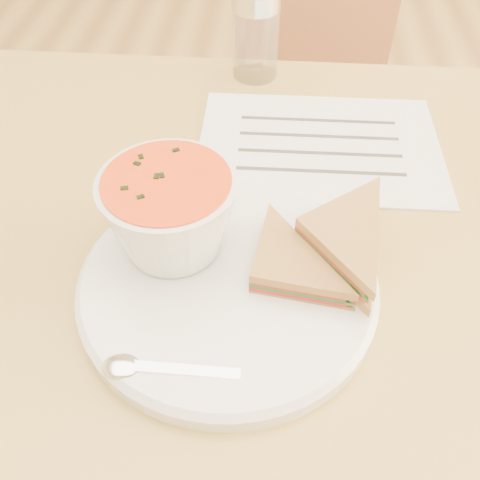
# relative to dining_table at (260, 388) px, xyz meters

# --- Properties ---
(floor) EXTENTS (5.00, 6.00, 0.01)m
(floor) POSITION_rel_dining_table_xyz_m (0.00, 0.00, -0.38)
(floor) COLOR olive
(floor) RESTS_ON ground
(dining_table) EXTENTS (1.00, 0.70, 0.75)m
(dining_table) POSITION_rel_dining_table_xyz_m (0.00, 0.00, 0.00)
(dining_table) COLOR olive
(dining_table) RESTS_ON floor
(chair_far) EXTENTS (0.43, 0.43, 0.79)m
(chair_far) POSITION_rel_dining_table_xyz_m (0.12, 0.57, 0.02)
(chair_far) COLOR brown
(chair_far) RESTS_ON floor
(plate) EXTENTS (0.32, 0.32, 0.02)m
(plate) POSITION_rel_dining_table_xyz_m (-0.04, -0.10, 0.38)
(plate) COLOR white
(plate) RESTS_ON dining_table
(soup_bowl) EXTENTS (0.14, 0.14, 0.09)m
(soup_bowl) POSITION_rel_dining_table_xyz_m (-0.09, -0.06, 0.43)
(soup_bowl) COLOR white
(soup_bowl) RESTS_ON plate
(sandwich_half_a) EXTENTS (0.11, 0.11, 0.03)m
(sandwich_half_a) POSITION_rel_dining_table_xyz_m (-0.02, -0.11, 0.41)
(sandwich_half_a) COLOR gold
(sandwich_half_a) RESTS_ON plate
(sandwich_half_b) EXTENTS (0.15, 0.15, 0.03)m
(sandwich_half_b) POSITION_rel_dining_table_xyz_m (0.02, -0.06, 0.42)
(sandwich_half_b) COLOR gold
(sandwich_half_b) RESTS_ON plate
(spoon) EXTENTS (0.16, 0.03, 0.01)m
(spoon) POSITION_rel_dining_table_xyz_m (-0.07, -0.20, 0.40)
(spoon) COLOR silver
(spoon) RESTS_ON plate
(paper_menu) EXTENTS (0.30, 0.22, 0.00)m
(paper_menu) POSITION_rel_dining_table_xyz_m (0.06, 0.14, 0.38)
(paper_menu) COLOR white
(paper_menu) RESTS_ON dining_table
(condiment_shaker) EXTENTS (0.09, 0.09, 0.12)m
(condiment_shaker) POSITION_rel_dining_table_xyz_m (-0.03, 0.31, 0.44)
(condiment_shaker) COLOR silver
(condiment_shaker) RESTS_ON dining_table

